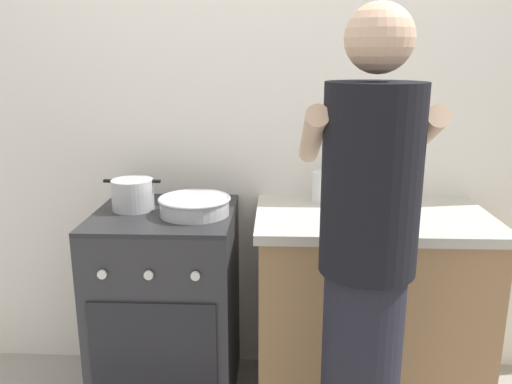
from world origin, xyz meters
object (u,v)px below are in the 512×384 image
at_px(stove_range, 168,307).
at_px(mixing_bowl, 195,205).
at_px(person, 365,281).
at_px(utensil_crock, 323,183).
at_px(pot, 133,195).

bearing_deg(stove_range, mixing_bowl, -12.71).
distance_m(stove_range, person, 1.06).
bearing_deg(stove_range, utensil_crock, 15.29).
bearing_deg(mixing_bowl, utensil_crock, 21.72).
xyz_separation_m(stove_range, person, (0.77, -0.60, 0.41)).
xyz_separation_m(utensil_crock, person, (0.07, -0.79, -0.13)).
bearing_deg(stove_range, pot, 167.01).
distance_m(stove_range, mixing_bowl, 0.51).
xyz_separation_m(stove_range, utensil_crock, (0.70, 0.19, 0.54)).
relative_size(utensil_crock, person, 0.18).
bearing_deg(pot, person, -34.62).
distance_m(pot, mixing_bowl, 0.29).
height_order(pot, person, person).
relative_size(pot, mixing_bowl, 0.81).
distance_m(pot, utensil_crock, 0.85).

